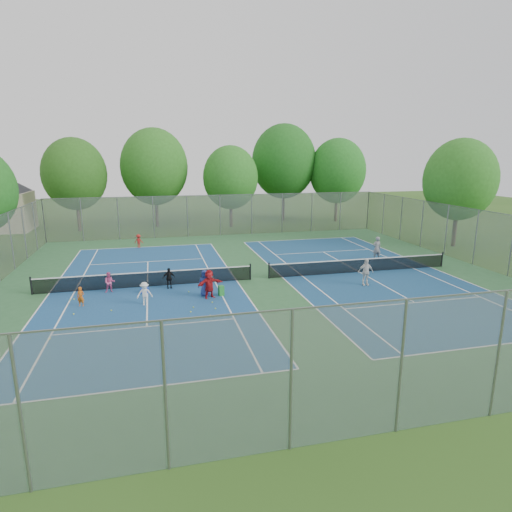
{
  "coord_description": "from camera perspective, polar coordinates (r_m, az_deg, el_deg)",
  "views": [
    {
      "loc": [
        -6.46,
        -25.55,
        7.72
      ],
      "look_at": [
        0.0,
        1.0,
        1.3
      ],
      "focal_mm": 30.0,
      "sensor_mm": 36.0,
      "label": 1
    }
  ],
  "objects": [
    {
      "name": "fence_south",
      "position": [
        12.88,
        18.76,
        -13.92
      ],
      "size": [
        32.0,
        0.1,
        4.0
      ],
      "primitive_type": "cube",
      "color": "gray",
      "rests_on": "ground"
    },
    {
      "name": "tennis_ball_8",
      "position": [
        25.6,
        -23.11,
        -5.36
      ],
      "size": [
        0.07,
        0.07,
        0.07
      ],
      "primitive_type": "sphere",
      "color": "#D4E735",
      "rests_on": "ground"
    },
    {
      "name": "tree_ne",
      "position": [
        52.2,
        10.81,
        11.07
      ],
      "size": [
        6.6,
        6.6,
        9.77
      ],
      "color": "#443326",
      "rests_on": "ground"
    },
    {
      "name": "fence_east",
      "position": [
        34.5,
        27.24,
        2.2
      ],
      "size": [
        0.1,
        32.0,
        4.0
      ],
      "primitive_type": "cube",
      "rotation": [
        0.0,
        0.0,
        1.57
      ],
      "color": "gray",
      "rests_on": "ground"
    },
    {
      "name": "tennis_ball_9",
      "position": [
        23.13,
        -18.73,
        -6.93
      ],
      "size": [
        0.07,
        0.07,
        0.07
      ],
      "primitive_type": "sphere",
      "color": "#CFE835",
      "rests_on": "ground"
    },
    {
      "name": "student_a",
      "position": [
        24.28,
        -22.33,
        -5.05
      ],
      "size": [
        0.44,
        0.35,
        1.05
      ],
      "primitive_type": "imported",
      "rotation": [
        0.0,
        0.0,
        -0.29
      ],
      "color": "#D45D13",
      "rests_on": "ground"
    },
    {
      "name": "student_d",
      "position": [
        25.95,
        -11.54,
        -2.91
      ],
      "size": [
        0.76,
        0.36,
        1.26
      ],
      "primitive_type": "imported",
      "rotation": [
        0.0,
        0.0,
        0.07
      ],
      "color": "black",
      "rests_on": "ground"
    },
    {
      "name": "net_left",
      "position": [
        26.57,
        -14.32,
        -3.07
      ],
      "size": [
        12.87,
        0.1,
        0.91
      ],
      "primitive_type": "cube",
      "color": "black",
      "rests_on": "ground"
    },
    {
      "name": "ball_crate",
      "position": [
        25.51,
        -14.63,
        -4.46
      ],
      "size": [
        0.5,
        0.5,
        0.32
      ],
      "primitive_type": "cube",
      "rotation": [
        0.0,
        0.0,
        -0.42
      ],
      "color": "#1839B5",
      "rests_on": "ground"
    },
    {
      "name": "tree_nr",
      "position": [
        51.91,
        3.74,
        12.45
      ],
      "size": [
        7.6,
        7.6,
        11.42
      ],
      "color": "#443326",
      "rests_on": "ground"
    },
    {
      "name": "court_left",
      "position": [
        26.7,
        -14.27,
        -3.98
      ],
      "size": [
        10.97,
        23.77,
        0.01
      ],
      "primitive_type": "cube",
      "color": "navy",
      "rests_on": "court_pad"
    },
    {
      "name": "tennis_ball_3",
      "position": [
        23.9,
        -14.71,
        -5.99
      ],
      "size": [
        0.07,
        0.07,
        0.07
      ],
      "primitive_type": "sphere",
      "color": "#CAD531",
      "rests_on": "ground"
    },
    {
      "name": "tennis_ball_5",
      "position": [
        23.29,
        -23.14,
        -7.16
      ],
      "size": [
        0.07,
        0.07,
        0.07
      ],
      "primitive_type": "sphere",
      "color": "#E6F138",
      "rests_on": "ground"
    },
    {
      "name": "tennis_ball_4",
      "position": [
        23.2,
        -5.85,
        -6.2
      ],
      "size": [
        0.07,
        0.07,
        0.07
      ],
      "primitive_type": "sphere",
      "color": "#ADC12C",
      "rests_on": "ground"
    },
    {
      "name": "tree_nw",
      "position": [
        48.18,
        -23.04,
        10.02
      ],
      "size": [
        6.4,
        6.4,
        9.58
      ],
      "color": "#443326",
      "rests_on": "ground"
    },
    {
      "name": "tree_side_e",
      "position": [
        40.59,
        25.54,
        9.16
      ],
      "size": [
        6.0,
        6.0,
        9.2
      ],
      "color": "#443326",
      "rests_on": "ground"
    },
    {
      "name": "net_right",
      "position": [
        29.78,
        13.67,
        -1.28
      ],
      "size": [
        12.87,
        0.1,
        0.91
      ],
      "primitive_type": "cube",
      "color": "black",
      "rests_on": "ground"
    },
    {
      "name": "tennis_ball_1",
      "position": [
        25.11,
        -8.95,
        -4.78
      ],
      "size": [
        0.07,
        0.07,
        0.07
      ],
      "primitive_type": "sphere",
      "color": "#CFF037",
      "rests_on": "ground"
    },
    {
      "name": "student_c",
      "position": [
        23.39,
        -14.62,
        -4.88
      ],
      "size": [
        0.83,
        0.49,
        1.26
      ],
      "primitive_type": "imported",
      "rotation": [
        0.0,
        0.0,
        0.03
      ],
      "color": "silver",
      "rests_on": "ground"
    },
    {
      "name": "ground",
      "position": [
        27.47,
        0.49,
        -3.11
      ],
      "size": [
        120.0,
        120.0,
        0.0
      ],
      "primitive_type": "plane",
      "color": "#2E541A",
      "rests_on": "ground"
    },
    {
      "name": "tennis_ball_11",
      "position": [
        21.98,
        -8.7,
        -7.41
      ],
      "size": [
        0.07,
        0.07,
        0.07
      ],
      "primitive_type": "sphere",
      "color": "#E5F438",
      "rests_on": "ground"
    },
    {
      "name": "teen_court_b",
      "position": [
        26.81,
        14.41,
        -2.09
      ],
      "size": [
        1.01,
        0.48,
        1.67
      ],
      "primitive_type": "imported",
      "rotation": [
        0.0,
        0.0,
        -0.08
      ],
      "color": "silver",
      "rests_on": "ground"
    },
    {
      "name": "tree_nl",
      "position": [
        48.57,
        -13.4,
        11.49
      ],
      "size": [
        7.2,
        7.2,
        10.69
      ],
      "color": "#443326",
      "rests_on": "ground"
    },
    {
      "name": "tennis_ball_2",
      "position": [
        25.55,
        -23.53,
        -5.43
      ],
      "size": [
        0.07,
        0.07,
        0.07
      ],
      "primitive_type": "sphere",
      "color": "#B1D030",
      "rests_on": "ground"
    },
    {
      "name": "tennis_ball_6",
      "position": [
        22.6,
        -8.36,
        -6.82
      ],
      "size": [
        0.07,
        0.07,
        0.07
      ],
      "primitive_type": "sphere",
      "color": "#B0D230",
      "rests_on": "ground"
    },
    {
      "name": "instructor",
      "position": [
        33.51,
        15.8,
        0.98
      ],
      "size": [
        0.68,
        0.46,
        1.81
      ],
      "primitive_type": "imported",
      "rotation": [
        0.0,
        0.0,
        3.11
      ],
      "color": "gray",
      "rests_on": "ground"
    },
    {
      "name": "court_right",
      "position": [
        29.89,
        13.63,
        -2.1
      ],
      "size": [
        10.97,
        23.77,
        0.01
      ],
      "primitive_type": "cube",
      "color": "navy",
      "rests_on": "court_pad"
    },
    {
      "name": "tennis_ball_7",
      "position": [
        20.75,
        -25.77,
        -9.92
      ],
      "size": [
        0.07,
        0.07,
        0.07
      ],
      "primitive_type": "sphere",
      "color": "#E0F438",
      "rests_on": "ground"
    },
    {
      "name": "fence_north",
      "position": [
        42.44,
        -4.82,
        5.43
      ],
      "size": [
        32.0,
        0.1,
        4.0
      ],
      "primitive_type": "cube",
      "color": "gray",
      "rests_on": "ground"
    },
    {
      "name": "court_pad",
      "position": [
        27.47,
        0.49,
        -3.09
      ],
      "size": [
        32.0,
        32.0,
        0.01
      ],
      "primitive_type": "cube",
      "color": "#2C5E34",
      "rests_on": "ground"
    },
    {
      "name": "student_f",
      "position": [
        23.8,
        -6.23,
        -3.74
      ],
      "size": [
        1.57,
        0.93,
        1.62
      ],
      "primitive_type": "imported",
      "rotation": [
        0.0,
        0.0,
        0.32
      ],
      "color": "#B2191D",
      "rests_on": "ground"
    },
    {
      "name": "ball_hopper",
      "position": [
        24.3,
        -4.67,
        -4.63
      ],
      "size": [
        0.34,
        0.34,
        0.58
      ],
      "primitive_type": "cube",
      "rotation": [
        0.0,
        0.0,
        0.17
      ],
      "color": "green",
      "rests_on": "ground"
    },
    {
      "name": "child_far_baseline",
      "position": [
        37.99,
        -15.36,
        1.92
      ],
      "size": [
        0.85,
        0.63,
        1.17
      ],
      "primitive_type": "imported",
      "rotation": [
        0.0,
        0.0,
        2.85
      ],
      "color": "#AE1C18",
      "rests_on": "ground"
    },
    {
      "name": "student_b",
      "position": [
        26.08,
        -18.94,
        -3.34
      ],
      "size": [
        0.61,
        0.49,
        1.21
      ],
      "primitive_type": "imported",
      "rotation": [
        0.0,
        0.0,
        0.04
      ],
      "color": "#D6538C",
      "rests_on": "ground"
    },
    {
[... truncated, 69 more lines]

